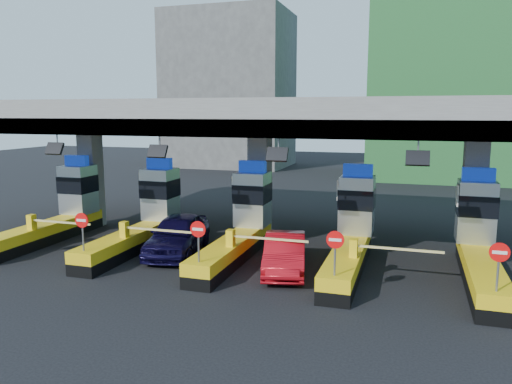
% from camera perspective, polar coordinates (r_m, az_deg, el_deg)
% --- Properties ---
extents(ground, '(120.00, 120.00, 0.00)m').
position_cam_1_polar(ground, '(23.05, -1.79, -7.16)').
color(ground, black).
rests_on(ground, ground).
extents(toll_canopy, '(28.00, 12.09, 7.00)m').
position_cam_1_polar(toll_canopy, '(24.85, 0.37, 8.36)').
color(toll_canopy, slate).
rests_on(toll_canopy, ground).
extents(toll_lane_far_left, '(4.43, 8.00, 4.16)m').
position_cam_1_polar(toll_lane_far_left, '(27.83, -21.42, -2.00)').
color(toll_lane_far_left, black).
rests_on(toll_lane_far_left, ground).
extents(toll_lane_left, '(4.43, 8.00, 4.16)m').
position_cam_1_polar(toll_lane_left, '(25.01, -12.46, -2.78)').
color(toll_lane_left, black).
rests_on(toll_lane_left, ground).
extents(toll_lane_center, '(4.43, 8.00, 4.16)m').
position_cam_1_polar(toll_lane_center, '(22.95, -1.57, -3.63)').
color(toll_lane_center, black).
rests_on(toll_lane_center, ground).
extents(toll_lane_right, '(4.43, 8.00, 4.16)m').
position_cam_1_polar(toll_lane_right, '(21.87, 10.94, -4.44)').
color(toll_lane_right, black).
rests_on(toll_lane_right, ground).
extents(toll_lane_far_right, '(4.43, 8.00, 4.16)m').
position_cam_1_polar(toll_lane_far_right, '(21.89, 24.10, -5.07)').
color(toll_lane_far_right, black).
rests_on(toll_lane_far_right, ground).
extents(bg_building_scaffold, '(18.00, 12.00, 28.00)m').
position_cam_1_polar(bg_building_scaffold, '(53.59, 23.41, 16.50)').
color(bg_building_scaffold, '#1E5926').
rests_on(bg_building_scaffold, ground).
extents(bg_building_concrete, '(14.00, 10.00, 18.00)m').
position_cam_1_polar(bg_building_concrete, '(60.79, -3.03, 11.52)').
color(bg_building_concrete, '#4C4C49').
rests_on(bg_building_concrete, ground).
extents(van, '(3.00, 5.58, 1.80)m').
position_cam_1_polar(van, '(23.30, -8.94, -4.80)').
color(van, black).
rests_on(van, ground).
extents(red_car, '(2.57, 4.87, 1.53)m').
position_cam_1_polar(red_car, '(20.53, 3.31, -7.01)').
color(red_car, '#B40D17').
rests_on(red_car, ground).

